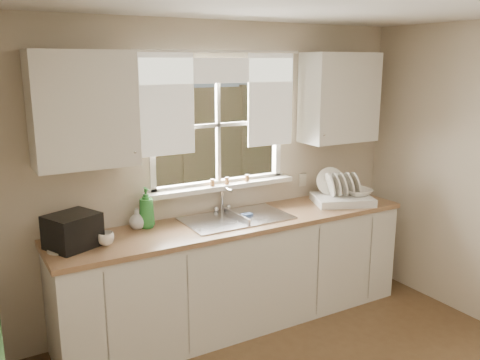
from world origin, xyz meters
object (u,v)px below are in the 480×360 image
cup (106,239)px  soap_bottle_a (146,208)px  black_appliance (73,231)px  dish_rack (342,196)px

cup → soap_bottle_a: bearing=15.2°
cup → black_appliance: size_ratio=0.36×
cup → dish_rack: bearing=-15.1°
dish_rack → black_appliance: 2.37m
dish_rack → cup: 2.17m
soap_bottle_a → cup: (-0.39, -0.23, -0.11)m
dish_rack → cup: bearing=179.9°
soap_bottle_a → black_appliance: 0.61m
black_appliance → dish_rack: bearing=-25.5°
dish_rack → cup: size_ratio=5.32×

